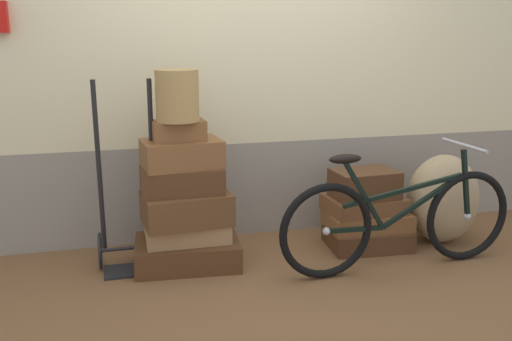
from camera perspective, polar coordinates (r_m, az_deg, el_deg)
The scene contains 16 objects.
ground at distance 3.81m, azimuth 2.01°, elevation -10.70°, with size 10.21×5.20×0.06m, color brown.
station_building at distance 4.29m, azimuth -0.99°, elevation 10.81°, with size 8.21×0.74×2.63m.
suitcase_0 at distance 3.89m, azimuth -7.03°, elevation -8.30°, with size 0.70×0.46×0.18m, color #4C2D19.
suitcase_1 at distance 3.85m, azimuth -7.08°, elevation -6.09°, with size 0.56×0.36×0.13m, color #9E754C.
suitcase_2 at distance 3.77m, azimuth -7.11°, elevation -3.82°, with size 0.57×0.38×0.21m, color brown.
suitcase_3 at distance 3.75m, azimuth -7.61°, elevation -0.96°, with size 0.54×0.33×0.17m, color #4C2D19.
suitcase_4 at distance 3.72m, azimuth -7.61°, elevation 1.72°, with size 0.51×0.33×0.18m, color brown.
suitcase_5 at distance 3.69m, azimuth -7.91°, elevation 4.09°, with size 0.34×0.21×0.13m, color brown.
suitcase_6 at distance 4.27m, azimuth 11.30°, elevation -6.68°, with size 0.58×0.43×0.14m, color #4C2D19.
suitcase_7 at distance 4.23m, azimuth 11.29°, elevation -4.96°, with size 0.60×0.39×0.12m, color brown.
suitcase_8 at distance 4.20m, azimuth 10.98°, elevation -3.39°, with size 0.55×0.37×0.12m, color brown.
suitcase_9 at distance 4.14m, azimuth 11.05°, elevation -1.36°, with size 0.46×0.31×0.20m, color #4C2D19.
wicker_basket at distance 3.63m, azimuth -8.06°, elevation 7.60°, with size 0.28×0.28×0.33m, color #A8844C.
luggage_trolley at distance 3.85m, azimuth -12.84°, elevation -5.22°, with size 0.42×0.34×1.27m.
burlap_sack at distance 4.43m, azimuth 18.54°, elevation -2.75°, with size 0.54×0.46×0.67m, color tan.
bicycle at distance 3.84m, azimuth 14.42°, elevation -4.93°, with size 1.70×0.46×0.84m.
Camera 1 is at (-0.99, -3.31, 1.56)m, focal length 39.10 mm.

